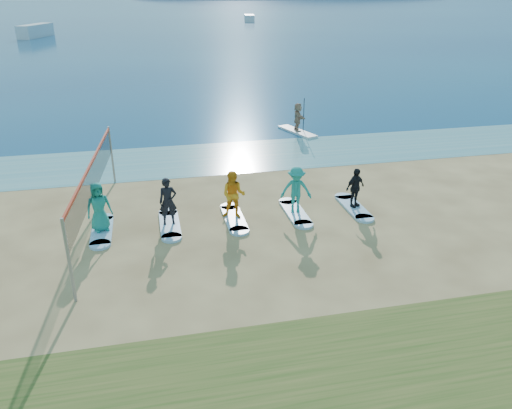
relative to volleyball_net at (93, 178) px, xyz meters
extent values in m
plane|color=tan|center=(5.82, -3.60, -1.90)|extent=(600.00, 600.00, 0.00)
plane|color=teal|center=(5.82, 6.90, -1.90)|extent=(600.00, 600.00, 0.00)
plane|color=navy|center=(5.82, 156.40, -1.90)|extent=(600.00, 600.00, 0.00)
cylinder|color=gray|center=(-0.36, -4.49, -0.65)|extent=(0.09, 0.09, 2.50)
cylinder|color=gray|center=(0.36, 4.49, -0.65)|extent=(0.09, 0.09, 2.50)
cube|color=black|center=(0.00, 0.00, 0.00)|extent=(0.75, 8.97, 1.00)
cube|color=#B02912|center=(0.00, 0.00, 0.52)|extent=(0.78, 8.98, 0.10)
cube|color=silver|center=(10.49, 10.51, -1.84)|extent=(1.67, 3.06, 0.12)
imported|color=tan|center=(10.49, 10.51, -0.98)|extent=(0.50, 1.50, 1.61)
cube|color=silver|center=(-14.70, 75.28, -1.90)|extent=(4.68, 8.59, 2.03)
cube|color=silver|center=(27.41, 105.55, -1.90)|extent=(3.12, 6.39, 1.52)
cube|color=#93C0E3|center=(0.09, -0.33, -1.86)|extent=(0.70, 2.20, 0.09)
imported|color=#1A8171|center=(0.09, -0.33, -0.94)|extent=(0.99, 0.80, 1.75)
cube|color=#93C0E3|center=(2.44, -0.33, -1.86)|extent=(0.70, 2.20, 0.09)
imported|color=black|center=(2.44, -0.33, -0.96)|extent=(0.64, 0.43, 1.71)
cube|color=#93C0E3|center=(4.79, -0.33, -1.86)|extent=(0.70, 2.20, 0.09)
imported|color=orange|center=(4.79, -0.33, -0.92)|extent=(1.04, 0.93, 1.78)
cube|color=#93C0E3|center=(7.13, -0.33, -1.86)|extent=(0.70, 2.20, 0.09)
imported|color=teal|center=(7.13, -0.33, -0.93)|extent=(1.27, 0.92, 1.77)
cube|color=#93C0E3|center=(9.48, -0.33, -1.86)|extent=(0.70, 2.20, 0.09)
imported|color=black|center=(9.48, -0.33, -1.05)|extent=(0.97, 0.70, 1.53)
camera|label=1|loc=(1.99, -16.70, 6.02)|focal=35.00mm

